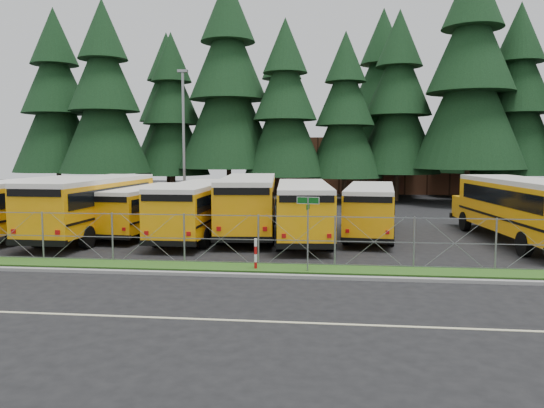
{
  "coord_description": "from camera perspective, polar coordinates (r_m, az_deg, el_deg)",
  "views": [
    {
      "loc": [
        1.87,
        -21.44,
        4.44
      ],
      "look_at": [
        -1.03,
        4.0,
        1.93
      ],
      "focal_mm": 35.0,
      "sensor_mm": 36.0,
      "label": 1
    }
  ],
  "objects": [
    {
      "name": "conifer_8",
      "position": [
        50.68,
        24.9,
        9.73
      ],
      "size": [
        7.73,
        7.73,
        17.09
      ],
      "primitive_type": null,
      "color": "black",
      "rests_on": "ground"
    },
    {
      "name": "conifer_7",
      "position": [
        48.24,
        20.57,
        12.31
      ],
      "size": [
        9.37,
        9.37,
        20.73
      ],
      "primitive_type": null,
      "color": "black",
      "rests_on": "ground"
    },
    {
      "name": "ground",
      "position": [
        21.97,
        1.49,
        -6.05
      ],
      "size": [
        120.0,
        120.0,
        0.0
      ],
      "primitive_type": "plane",
      "color": "black",
      "rests_on": "ground"
    },
    {
      "name": "chainlink_fence",
      "position": [
        20.81,
        1.26,
        -3.91
      ],
      "size": [
        44.0,
        0.1,
        2.0
      ],
      "primitive_type": null,
      "color": "gray",
      "rests_on": "ground"
    },
    {
      "name": "street_sign",
      "position": [
        19.49,
        3.89,
        -1.5
      ],
      "size": [
        0.83,
        0.55,
        2.81
      ],
      "color": "gray",
      "rests_on": "ground"
    },
    {
      "name": "brick_building",
      "position": [
        61.59,
        10.37,
        4.17
      ],
      "size": [
        22.0,
        10.0,
        6.0
      ],
      "primitive_type": "cube",
      "color": "brown",
      "rests_on": "ground"
    },
    {
      "name": "road_lane_line",
      "position": [
        14.27,
        -1.38,
        -12.49
      ],
      "size": [
        50.0,
        0.12,
        0.01
      ],
      "primitive_type": "cube",
      "color": "beige",
      "rests_on": "ground"
    },
    {
      "name": "bus_3",
      "position": [
        27.8,
        -7.98,
        -0.67
      ],
      "size": [
        2.67,
        10.9,
        2.85
      ],
      "primitive_type": null,
      "rotation": [
        0.0,
        0.0,
        -0.01
      ],
      "color": "#F19D07",
      "rests_on": "ground"
    },
    {
      "name": "conifer_3",
      "position": [
        49.11,
        -4.73,
        12.22
      ],
      "size": [
        9.14,
        9.14,
        20.22
      ],
      "primitive_type": null,
      "color": "black",
      "rests_on": "ground"
    },
    {
      "name": "conifer_11",
      "position": [
        57.23,
        1.04,
        9.8
      ],
      "size": [
        7.8,
        7.8,
        17.25
      ],
      "primitive_type": null,
      "color": "black",
      "rests_on": "ground"
    },
    {
      "name": "bus_0",
      "position": [
        31.23,
        -24.17,
        -0.29
      ],
      "size": [
        3.47,
        11.6,
        3.0
      ],
      "primitive_type": null,
      "rotation": [
        0.0,
        0.0,
        -0.07
      ],
      "color": "#F19D07",
      "rests_on": "ground"
    },
    {
      "name": "striped_bollard",
      "position": [
        20.09,
        -1.77,
        -5.42
      ],
      "size": [
        0.11,
        0.11,
        1.2
      ],
      "primitive_type": "cylinder",
      "color": "#B20C0C",
      "rests_on": "ground"
    },
    {
      "name": "conifer_0",
      "position": [
        53.78,
        -22.2,
        9.87
      ],
      "size": [
        7.98,
        7.98,
        17.64
      ],
      "primitive_type": null,
      "color": "black",
      "rests_on": "ground"
    },
    {
      "name": "conifer_5",
      "position": [
        47.52,
        7.85,
        9.2
      ],
      "size": [
        6.75,
        6.75,
        14.92
      ],
      "primitive_type": null,
      "color": "black",
      "rests_on": "ground"
    },
    {
      "name": "bus_1",
      "position": [
        29.28,
        -18.36,
        -0.33
      ],
      "size": [
        3.24,
        11.96,
        3.11
      ],
      "primitive_type": null,
      "rotation": [
        0.0,
        0.0,
        -0.04
      ],
      "color": "#F19D07",
      "rests_on": "ground"
    },
    {
      "name": "light_standard",
      "position": [
        38.03,
        -9.48,
        7.13
      ],
      "size": [
        0.7,
        0.35,
        10.14
      ],
      "color": "gray",
      "rests_on": "ground"
    },
    {
      "name": "bus_east",
      "position": [
        28.54,
        25.02,
        -0.67
      ],
      "size": [
        3.95,
        12.27,
        3.16
      ],
      "primitive_type": null,
      "rotation": [
        0.0,
        0.0,
        0.09
      ],
      "color": "#F19D07",
      "rests_on": "ground"
    },
    {
      "name": "curb",
      "position": [
        18.95,
        0.67,
        -7.76
      ],
      "size": [
        50.0,
        0.25,
        0.12
      ],
      "primitive_type": "cube",
      "color": "gray",
      "rests_on": "ground"
    },
    {
      "name": "bus_4",
      "position": [
        28.75,
        -2.47,
        -0.16
      ],
      "size": [
        3.94,
        12.09,
        3.11
      ],
      "primitive_type": null,
      "rotation": [
        0.0,
        0.0,
        0.1
      ],
      "color": "#F19D07",
      "rests_on": "ground"
    },
    {
      "name": "conifer_4",
      "position": [
        46.73,
        1.42,
        9.94
      ],
      "size": [
        7.21,
        7.21,
        15.94
      ],
      "primitive_type": null,
      "color": "black",
      "rests_on": "ground"
    },
    {
      "name": "bus_6",
      "position": [
        28.56,
        10.53,
        -0.71
      ],
      "size": [
        3.39,
        10.44,
        2.69
      ],
      "primitive_type": null,
      "rotation": [
        0.0,
        0.0,
        -0.1
      ],
      "color": "#F19D07",
      "rests_on": "ground"
    },
    {
      "name": "grass_verge",
      "position": [
        20.31,
        1.07,
        -6.94
      ],
      "size": [
        50.0,
        1.4,
        0.06
      ],
      "primitive_type": "cube",
      "color": "#1F4C15",
      "rests_on": "ground"
    },
    {
      "name": "conifer_10",
      "position": [
        57.64,
        -11.18,
        9.47
      ],
      "size": [
        7.62,
        7.62,
        16.86
      ],
      "primitive_type": null,
      "color": "black",
      "rests_on": "ground"
    },
    {
      "name": "conifer_1",
      "position": [
        49.78,
        -17.59,
        10.46
      ],
      "size": [
        8.02,
        8.02,
        17.75
      ],
      "primitive_type": null,
      "color": "black",
      "rests_on": "ground"
    },
    {
      "name": "conifer_2",
      "position": [
        51.33,
        -10.71,
        9.24
      ],
      "size": [
        7.04,
        7.04,
        15.56
      ],
      "primitive_type": null,
      "color": "black",
      "rests_on": "ground"
    },
    {
      "name": "bus_2",
      "position": [
        29.83,
        -13.07,
        -0.61
      ],
      "size": [
        3.26,
        10.0,
        2.58
      ],
      "primitive_type": null,
      "rotation": [
        0.0,
        0.0,
        -0.1
      ],
      "color": "#F19D07",
      "rests_on": "ground"
    },
    {
      "name": "bus_5",
      "position": [
        26.95,
        3.34,
        -0.8
      ],
      "size": [
        3.52,
        11.15,
        2.88
      ],
      "primitive_type": null,
      "rotation": [
        0.0,
        0.0,
        0.09
      ],
      "color": "#F19D07",
      "rests_on": "ground"
    },
    {
      "name": "conifer_12",
      "position": [
        54.7,
        11.77,
        10.54
      ],
      "size": [
        8.37,
        8.37,
        18.52
      ],
      "primitive_type": null,
      "color": "black",
      "rests_on": "ground"
    },
    {
      "name": "conifer_13",
      "position": [
        56.66,
        20.64,
        9.02
      ],
      "size": [
        7.38,
        7.38,
        16.33
      ],
      "primitive_type": null,
      "color": "black",
      "rests_on": "ground"
    },
    {
      "name": "conifer_6",
      "position": [
        49.63,
        13.41,
        10.18
      ],
      "size": [
        7.71,
        7.71,
        17.06
      ],
      "primitive_type": null,
      "color": "black",
      "rests_on": "ground"
    }
  ]
}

